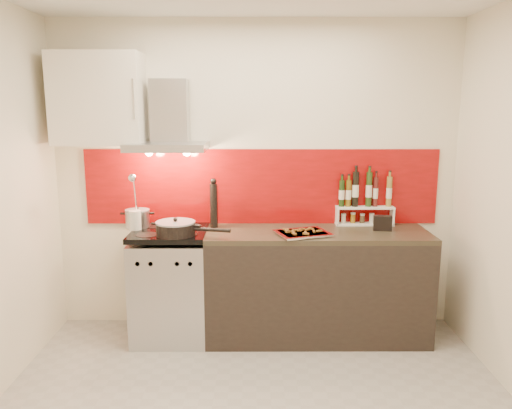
{
  "coord_description": "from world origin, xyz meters",
  "views": [
    {
      "loc": [
        -0.01,
        -2.82,
        1.88
      ],
      "look_at": [
        0.0,
        0.95,
        1.15
      ],
      "focal_mm": 35.0,
      "sensor_mm": 36.0,
      "label": 1
    }
  ],
  "objects_px": {
    "pepper_mill": "(214,204)",
    "baking_tray": "(302,233)",
    "saute_pan": "(176,228)",
    "counter": "(316,284)",
    "range_stove": "(171,285)",
    "stock_pot": "(138,218)"
  },
  "relations": [
    {
      "from": "range_stove",
      "to": "counter",
      "type": "relative_size",
      "value": 0.51
    },
    {
      "from": "stock_pot",
      "to": "pepper_mill",
      "type": "height_order",
      "value": "pepper_mill"
    },
    {
      "from": "stock_pot",
      "to": "baking_tray",
      "type": "distance_m",
      "value": 1.37
    },
    {
      "from": "counter",
      "to": "saute_pan",
      "type": "height_order",
      "value": "saute_pan"
    },
    {
      "from": "counter",
      "to": "baking_tray",
      "type": "xyz_separation_m",
      "value": [
        -0.13,
        -0.12,
        0.47
      ]
    },
    {
      "from": "counter",
      "to": "stock_pot",
      "type": "bearing_deg",
      "value": 175.84
    },
    {
      "from": "range_stove",
      "to": "saute_pan",
      "type": "distance_m",
      "value": 0.55
    },
    {
      "from": "counter",
      "to": "pepper_mill",
      "type": "bearing_deg",
      "value": 170.56
    },
    {
      "from": "pepper_mill",
      "to": "baking_tray",
      "type": "relative_size",
      "value": 0.87
    },
    {
      "from": "saute_pan",
      "to": "baking_tray",
      "type": "bearing_deg",
      "value": 2.19
    },
    {
      "from": "counter",
      "to": "pepper_mill",
      "type": "xyz_separation_m",
      "value": [
        -0.85,
        0.14,
        0.65
      ]
    },
    {
      "from": "range_stove",
      "to": "saute_pan",
      "type": "bearing_deg",
      "value": -61.77
    },
    {
      "from": "stock_pot",
      "to": "pepper_mill",
      "type": "relative_size",
      "value": 0.48
    },
    {
      "from": "saute_pan",
      "to": "stock_pot",
      "type": "bearing_deg",
      "value": 143.78
    },
    {
      "from": "range_stove",
      "to": "counter",
      "type": "height_order",
      "value": "range_stove"
    },
    {
      "from": "pepper_mill",
      "to": "baking_tray",
      "type": "height_order",
      "value": "pepper_mill"
    },
    {
      "from": "saute_pan",
      "to": "baking_tray",
      "type": "xyz_separation_m",
      "value": [
        0.98,
        0.04,
        -0.05
      ]
    },
    {
      "from": "counter",
      "to": "baking_tray",
      "type": "height_order",
      "value": "baking_tray"
    },
    {
      "from": "range_stove",
      "to": "baking_tray",
      "type": "bearing_deg",
      "value": -6.18
    },
    {
      "from": "counter",
      "to": "saute_pan",
      "type": "relative_size",
      "value": 3.06
    },
    {
      "from": "range_stove",
      "to": "saute_pan",
      "type": "xyz_separation_m",
      "value": [
        0.08,
        -0.15,
        0.52
      ]
    },
    {
      "from": "range_stove",
      "to": "pepper_mill",
      "type": "distance_m",
      "value": 0.76
    }
  ]
}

